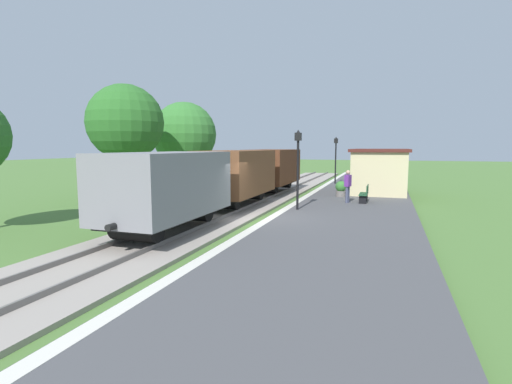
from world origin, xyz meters
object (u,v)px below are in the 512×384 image
at_px(freight_train, 236,176).
at_px(lamp_post_near, 298,155).
at_px(tree_trackside_mid, 125,123).
at_px(potted_planter, 341,189).
at_px(tree_trackside_far, 184,134).
at_px(lamp_post_far, 336,151).
at_px(station_hut, 380,170).
at_px(person_waiting, 348,185).
at_px(bench_near_hut, 365,193).

distance_m(freight_train, lamp_post_near, 3.62).
bearing_deg(tree_trackside_mid, potted_planter, 21.39).
xyz_separation_m(tree_trackside_mid, tree_trackside_far, (0.63, 5.56, -0.49)).
bearing_deg(lamp_post_far, tree_trackside_mid, -128.88).
distance_m(station_hut, lamp_post_near, 9.34).
bearing_deg(lamp_post_near, person_waiting, 56.65).
distance_m(person_waiting, tree_trackside_mid, 12.76).
height_order(person_waiting, potted_planter, person_waiting).
bearing_deg(freight_train, station_hut, 49.14).
height_order(freight_train, station_hut, station_hut).
distance_m(potted_planter, lamp_post_near, 6.03).
relative_size(freight_train, lamp_post_near, 5.24).
relative_size(station_hut, tree_trackside_far, 0.93).
bearing_deg(lamp_post_near, tree_trackside_far, 145.52).
relative_size(freight_train, person_waiting, 11.35).
relative_size(freight_train, tree_trackside_far, 3.11).
xyz_separation_m(person_waiting, tree_trackside_mid, (-12.15, -2.05, 3.33)).
relative_size(freight_train, station_hut, 3.34).
bearing_deg(freight_train, tree_trackside_far, 136.80).
relative_size(station_hut, potted_planter, 6.33).
distance_m(lamp_post_near, lamp_post_far, 13.57).
relative_size(station_hut, tree_trackside_mid, 0.87).
relative_size(person_waiting, lamp_post_near, 0.46).
height_order(station_hut, tree_trackside_far, tree_trackside_far).
bearing_deg(tree_trackside_far, tree_trackside_mid, -96.47).
height_order(station_hut, tree_trackside_mid, tree_trackside_mid).
xyz_separation_m(freight_train, potted_planter, (4.72, 4.74, -0.95)).
xyz_separation_m(person_waiting, tree_trackside_far, (-11.51, 3.51, 2.84)).
distance_m(person_waiting, potted_planter, 2.59).
bearing_deg(lamp_post_near, bench_near_hut, 50.63).
distance_m(freight_train, station_hut, 10.39).
bearing_deg(person_waiting, tree_trackside_far, 3.27).
relative_size(lamp_post_near, tree_trackside_mid, 0.56).
bearing_deg(station_hut, person_waiting, -104.54).
xyz_separation_m(potted_planter, tree_trackside_far, (-10.89, 1.04, 3.30)).
height_order(freight_train, potted_planter, freight_train).
xyz_separation_m(bench_near_hut, potted_planter, (-1.48, 2.02, 0.00)).
relative_size(potted_planter, tree_trackside_mid, 0.14).
bearing_deg(tree_trackside_mid, tree_trackside_far, 83.53).
xyz_separation_m(bench_near_hut, lamp_post_far, (-2.85, 10.10, 2.08)).
distance_m(station_hut, tree_trackside_mid, 15.85).
xyz_separation_m(lamp_post_far, tree_trackside_far, (-9.52, -7.03, 1.22)).
xyz_separation_m(freight_train, tree_trackside_far, (-6.16, 5.79, 2.34)).
bearing_deg(station_hut, freight_train, -130.86).
relative_size(potted_planter, lamp_post_near, 0.25).
xyz_separation_m(freight_train, bench_near_hut, (6.21, 2.72, -0.96)).
distance_m(person_waiting, lamp_post_far, 10.85).
xyz_separation_m(person_waiting, potted_planter, (-0.63, 2.46, -0.46)).
bearing_deg(person_waiting, bench_near_hut, -132.36).
height_order(lamp_post_near, tree_trackside_mid, tree_trackside_mid).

